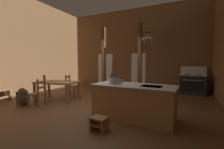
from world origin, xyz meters
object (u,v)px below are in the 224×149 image
at_px(stockpot_on_counter, 114,80).
at_px(ladderback_chair_by_post, 38,93).
at_px(ladderback_chair_near_window, 71,85).
at_px(mixing_bowl_on_counter, 119,81).
at_px(backpack, 22,96).
at_px(kitchen_island, 133,102).
at_px(stove_range, 193,84).
at_px(dining_table, 57,84).
at_px(bottle_tall_on_counter, 112,78).
at_px(step_stool, 99,122).

bearing_deg(stockpot_on_counter, ladderback_chair_by_post, -175.96).
relative_size(ladderback_chair_near_window, ladderback_chair_by_post, 1.00).
height_order(ladderback_chair_near_window, mixing_bowl_on_counter, mixing_bowl_on_counter).
xyz_separation_m(backpack, mixing_bowl_on_counter, (3.45, 0.65, 0.64)).
bearing_deg(backpack, ladderback_chair_near_window, 76.61).
distance_m(kitchen_island, stockpot_on_counter, 0.79).
xyz_separation_m(stove_range, stockpot_on_counter, (-2.16, -4.33, 0.53)).
xyz_separation_m(stove_range, ladderback_chair_near_window, (-5.12, -2.68, -0.03)).
relative_size(stove_range, mixing_bowl_on_counter, 5.70).
relative_size(stove_range, stockpot_on_counter, 3.64).
distance_m(dining_table, bottle_tall_on_counter, 2.72).
relative_size(stove_range, bottle_tall_on_counter, 4.32).
distance_m(step_stool, ladderback_chair_by_post, 2.96).
xyz_separation_m(stove_range, step_stool, (-2.09, -5.25, -0.30)).
bearing_deg(stove_range, mixing_bowl_on_counter, -118.01).
xyz_separation_m(stove_range, bottle_tall_on_counter, (-2.37, -4.01, 0.55)).
xyz_separation_m(step_stool, ladderback_chair_by_post, (-2.86, 0.72, 0.27)).
distance_m(dining_table, ladderback_chair_near_window, 0.92).
height_order(kitchen_island, stockpot_on_counter, stockpot_on_counter).
bearing_deg(mixing_bowl_on_counter, ladderback_chair_by_post, -169.74).
bearing_deg(kitchen_island, bottle_tall_on_counter, 163.99).
bearing_deg(step_stool, stockpot_on_counter, 94.64).
relative_size(stockpot_on_counter, mixing_bowl_on_counter, 1.57).
distance_m(stove_range, bottle_tall_on_counter, 4.70).
height_order(stockpot_on_counter, mixing_bowl_on_counter, stockpot_on_counter).
bearing_deg(ladderback_chair_by_post, mixing_bowl_on_counter, 10.26).
bearing_deg(step_stool, bottle_tall_on_counter, 103.06).
bearing_deg(dining_table, mixing_bowl_on_counter, -8.72).
bearing_deg(stove_range, stockpot_on_counter, -116.53).
height_order(backpack, mixing_bowl_on_counter, mixing_bowl_on_counter).
relative_size(kitchen_island, stockpot_on_counter, 6.10).
height_order(step_stool, stockpot_on_counter, stockpot_on_counter).
bearing_deg(dining_table, ladderback_chair_near_window, 95.21).
xyz_separation_m(kitchen_island, step_stool, (-0.47, -1.02, -0.28)).
distance_m(stove_range, mixing_bowl_on_counter, 4.58).
bearing_deg(backpack, ladderback_chair_by_post, 12.24).
xyz_separation_m(dining_table, backpack, (-0.56, -1.09, -0.34)).
xyz_separation_m(ladderback_chair_by_post, stockpot_on_counter, (2.78, 0.20, 0.56)).
distance_m(stockpot_on_counter, mixing_bowl_on_counter, 0.32).
bearing_deg(ladderback_chair_near_window, stockpot_on_counter, -29.23).
distance_m(step_stool, dining_table, 3.43).
relative_size(mixing_bowl_on_counter, bottle_tall_on_counter, 0.76).
bearing_deg(mixing_bowl_on_counter, stockpot_on_counter, -94.34).
distance_m(stove_range, step_stool, 5.66).
distance_m(step_stool, mixing_bowl_on_counter, 1.46).
xyz_separation_m(stove_range, backpack, (-5.59, -4.67, -0.17)).
height_order(ladderback_chair_near_window, stockpot_on_counter, stockpot_on_counter).
distance_m(dining_table, backpack, 1.27).
xyz_separation_m(stockpot_on_counter, mixing_bowl_on_counter, (0.02, 0.31, -0.06)).
xyz_separation_m(backpack, stockpot_on_counter, (3.43, 0.34, 0.70)).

